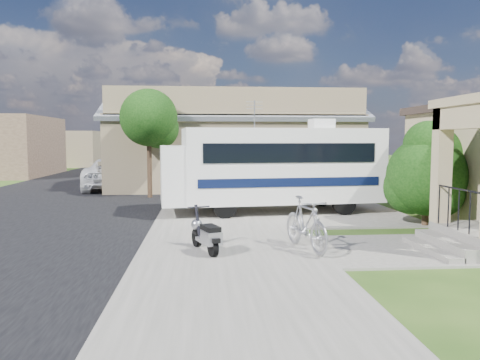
{
  "coord_description": "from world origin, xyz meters",
  "views": [
    {
      "loc": [
        -1.6,
        -10.91,
        2.48
      ],
      "look_at": [
        -0.5,
        2.5,
        1.3
      ],
      "focal_mm": 35.0,
      "sensor_mm": 36.0,
      "label": 1
    }
  ],
  "objects": [
    {
      "name": "motorhome",
      "position": [
        0.78,
        4.5,
        1.59
      ],
      "size": [
        7.42,
        2.98,
        3.7
      ],
      "rotation": [
        0.0,
        0.0,
        0.1
      ],
      "color": "white",
      "rests_on": "ground"
    },
    {
      "name": "scooter",
      "position": [
        -1.52,
        -1.05,
        0.43
      ],
      "size": [
        0.74,
        1.4,
        0.95
      ],
      "rotation": [
        0.0,
        0.0,
        0.34
      ],
      "color": "black",
      "rests_on": "ground"
    },
    {
      "name": "street_tree_a",
      "position": [
        -3.7,
        9.05,
        3.25
      ],
      "size": [
        2.44,
        2.4,
        4.58
      ],
      "color": "#2F1F15",
      "rests_on": "ground"
    },
    {
      "name": "shrub",
      "position": [
        4.77,
        1.79,
        1.53
      ],
      "size": [
        2.44,
        2.33,
        3.0
      ],
      "color": "#2F1F15",
      "rests_on": "ground"
    },
    {
      "name": "distant_bldg_near",
      "position": [
        -15.0,
        34.0,
        1.6
      ],
      "size": [
        8.0,
        7.0,
        3.2
      ],
      "primitive_type": "cube",
      "color": "#827151",
      "rests_on": "ground"
    },
    {
      "name": "street_tree_c",
      "position": [
        -3.7,
        28.05,
        3.1
      ],
      "size": [
        2.44,
        2.4,
        4.42
      ],
      "color": "#2F1F15",
      "rests_on": "ground"
    },
    {
      "name": "sidewalk_slab",
      "position": [
        -1.0,
        10.0,
        0.03
      ],
      "size": [
        4.0,
        80.0,
        0.06
      ],
      "primitive_type": "cube",
      "color": "slate",
      "rests_on": "ground"
    },
    {
      "name": "garden_hose",
      "position": [
        3.76,
        -0.23,
        0.1
      ],
      "size": [
        0.45,
        0.45,
        0.2
      ],
      "primitive_type": "cylinder",
      "color": "#146113",
      "rests_on": "ground"
    },
    {
      "name": "street_slab",
      "position": [
        -7.5,
        10.0,
        0.01
      ],
      "size": [
        9.0,
        80.0,
        0.02
      ],
      "primitive_type": "cube",
      "color": "black",
      "rests_on": "ground"
    },
    {
      "name": "walk_slab",
      "position": [
        3.0,
        -1.0,
        0.03
      ],
      "size": [
        4.0,
        3.0,
        0.05
      ],
      "primitive_type": "cube",
      "color": "slate",
      "rests_on": "ground"
    },
    {
      "name": "van",
      "position": [
        -6.22,
        19.49,
        0.9
      ],
      "size": [
        2.74,
        6.27,
        1.79
      ],
      "primitive_type": "imported",
      "rotation": [
        0.0,
        0.0,
        0.04
      ],
      "color": "white",
      "rests_on": "ground"
    },
    {
      "name": "driveway_slab",
      "position": [
        1.5,
        4.5,
        0.03
      ],
      "size": [
        7.0,
        6.0,
        0.05
      ],
      "primitive_type": "cube",
      "color": "slate",
      "rests_on": "ground"
    },
    {
      "name": "bicycle",
      "position": [
        0.65,
        -1.01,
        0.58
      ],
      "size": [
        1.0,
        2.01,
        1.16
      ],
      "primitive_type": "imported",
      "rotation": [
        0.0,
        0.0,
        0.25
      ],
      "color": "#98989F",
      "rests_on": "ground"
    },
    {
      "name": "warehouse",
      "position": [
        0.0,
        13.97,
        1.99
      ],
      "size": [
        12.5,
        8.4,
        5.04
      ],
      "color": "#827151",
      "rests_on": "ground"
    },
    {
      "name": "ground",
      "position": [
        0.0,
        0.0,
        0.0
      ],
      "size": [
        120.0,
        120.0,
        0.0
      ],
      "primitive_type": "plane",
      "color": "#213F11"
    },
    {
      "name": "pickup_truck",
      "position": [
        -6.08,
        12.77,
        0.77
      ],
      "size": [
        3.29,
        5.82,
        1.53
      ],
      "primitive_type": "imported",
      "rotation": [
        0.0,
        0.0,
        3.28
      ],
      "color": "white",
      "rests_on": "ground"
    },
    {
      "name": "street_tree_b",
      "position": [
        -3.7,
        19.05,
        3.39
      ],
      "size": [
        2.44,
        2.4,
        4.73
      ],
      "color": "#2F1F15",
      "rests_on": "ground"
    }
  ]
}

